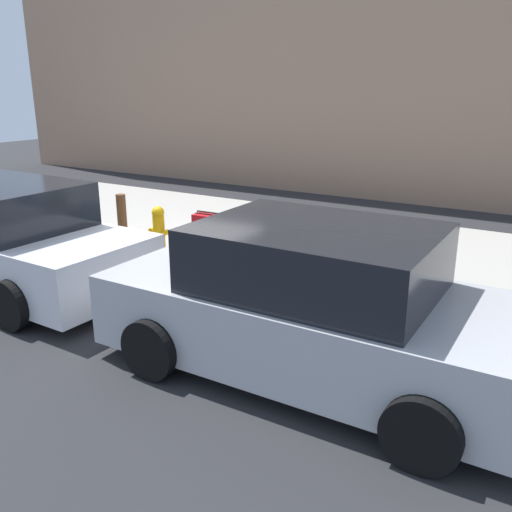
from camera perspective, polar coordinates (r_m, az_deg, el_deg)
ground_plane at (r=8.82m, az=-9.97°, el=-1.96°), size 40.00×40.00×0.00m
sidewalk_curb at (r=10.72m, az=-1.26°, el=2.18°), size 18.00×5.00×0.14m
suitcase_navy_0 at (r=7.60m, az=13.66°, el=-1.95°), size 0.45×0.29×0.87m
suitcase_silver_1 at (r=7.76m, az=9.76°, el=-1.48°), size 0.48×0.19×0.74m
suitcase_olive_2 at (r=7.90m, az=6.41°, el=-0.19°), size 0.35×0.26×0.81m
suitcase_maroon_3 at (r=8.15m, az=3.66°, el=-0.42°), size 0.36×0.21×0.79m
suitcase_teal_4 at (r=8.38m, az=0.94°, el=0.58°), size 0.41×0.26×0.84m
suitcase_black_5 at (r=8.61m, az=-2.06°, el=0.97°), size 0.42×0.22×0.68m
suitcase_red_6 at (r=8.91m, az=-4.88°, el=1.91°), size 0.48×0.28×0.81m
fire_hydrant at (r=9.51m, az=-9.99°, el=2.89°), size 0.39×0.21×0.78m
bollard_post at (r=9.84m, az=-13.62°, el=3.53°), size 0.16×0.16×0.93m
parked_car_silver_0 at (r=5.62m, az=6.10°, el=-5.20°), size 4.40×2.10×1.57m
parked_car_white_1 at (r=8.87m, az=-24.75°, el=1.69°), size 4.75×2.10×1.55m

